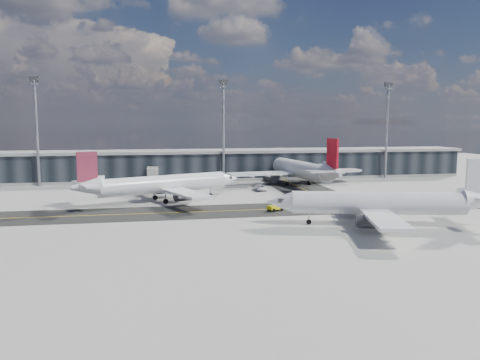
{
  "coord_description": "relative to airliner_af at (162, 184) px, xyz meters",
  "views": [
    {
      "loc": [
        -19.11,
        -84.03,
        17.1
      ],
      "look_at": [
        -1.79,
        11.68,
        5.0
      ],
      "focal_mm": 35.0,
      "sensor_mm": 36.0,
      "label": 1
    }
  ],
  "objects": [
    {
      "name": "airliner_redtail",
      "position": [
        36.75,
        20.16,
        0.65
      ],
      "size": [
        38.42,
        44.89,
        13.3
      ],
      "rotation": [
        0.0,
        0.0,
        0.15
      ],
      "color": "white",
      "rests_on": "ground"
    },
    {
      "name": "service_van",
      "position": [
        24.58,
        12.05,
        -3.0
      ],
      "size": [
        2.54,
        5.37,
        1.48
      ],
      "primitive_type": "imported",
      "rotation": [
        0.0,
        0.0,
        -0.02
      ],
      "color": "white",
      "rests_on": "ground"
    },
    {
      "name": "terminal_concourse",
      "position": [
        18.03,
        37.91,
        0.35
      ],
      "size": [
        152.0,
        19.8,
        8.8
      ],
      "color": "black",
      "rests_on": "ground"
    },
    {
      "name": "floodlight_masts",
      "position": [
        17.99,
        30.98,
        11.87
      ],
      "size": [
        102.5,
        0.7,
        28.9
      ],
      "color": "gray",
      "rests_on": "ground"
    },
    {
      "name": "airliner_near",
      "position": [
        35.51,
        -30.09,
        -0.04
      ],
      "size": [
        37.47,
        32.21,
        11.21
      ],
      "rotation": [
        0.0,
        0.0,
        1.33
      ],
      "color": "silver",
      "rests_on": "ground"
    },
    {
      "name": "airliner_af",
      "position": [
        0.0,
        0.0,
        0.0
      ],
      "size": [
        36.69,
        31.73,
        11.32
      ],
      "rotation": [
        0.0,
        0.0,
        -1.18
      ],
      "color": "white",
      "rests_on": "ground"
    },
    {
      "name": "ground",
      "position": [
        17.99,
        -17.02,
        -3.74
      ],
      "size": [
        300.0,
        300.0,
        0.0
      ],
      "primitive_type": "plane",
      "color": "gray",
      "rests_on": "ground"
    },
    {
      "name": "taxiway_lanes",
      "position": [
        21.9,
        -6.28,
        -3.73
      ],
      "size": [
        180.0,
        63.0,
        0.03
      ],
      "color": "black",
      "rests_on": "ground"
    },
    {
      "name": "baggage_tug",
      "position": [
        21.67,
        -14.78,
        -2.78
      ],
      "size": [
        3.39,
        2.65,
        1.92
      ],
      "rotation": [
        0.0,
        0.0,
        -1.11
      ],
      "color": "#FCEA0D",
      "rests_on": "ground"
    }
  ]
}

